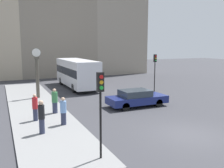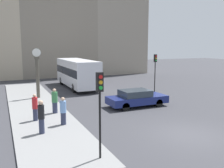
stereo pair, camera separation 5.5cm
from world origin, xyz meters
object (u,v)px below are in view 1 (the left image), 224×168
at_px(traffic_light_near, 100,97).
at_px(street_clock, 37,73).
at_px(bus_distant, 77,72).
at_px(pedestrian_black_jacket, 42,117).
at_px(traffic_light_far, 155,65).
at_px(pedestrian_red_top, 35,107).
at_px(sedan_car, 137,98).
at_px(pedestrian_blue_stripe, 63,111).
at_px(pedestrian_green_hoodie, 55,101).

xyz_separation_m(traffic_light_near, street_clock, (-0.62, 13.26, -0.39)).
bearing_deg(bus_distant, pedestrian_black_jacket, -113.34).
height_order(traffic_light_far, pedestrian_red_top, traffic_light_far).
height_order(sedan_car, traffic_light_near, traffic_light_near).
bearing_deg(sedan_car, pedestrian_blue_stripe, -158.86).
bearing_deg(pedestrian_red_top, pedestrian_green_hoodie, 40.80).
xyz_separation_m(sedan_car, pedestrian_red_top, (-7.59, -0.93, 0.27)).
xyz_separation_m(pedestrian_green_hoodie, pedestrian_black_jacket, (-1.43, -3.71, 0.08)).
bearing_deg(traffic_light_far, pedestrian_green_hoodie, -159.13).
distance_m(traffic_light_near, street_clock, 13.28).
bearing_deg(pedestrian_red_top, street_clock, 80.79).
xyz_separation_m(sedan_car, traffic_light_near, (-5.86, -7.31, 1.97)).
bearing_deg(pedestrian_black_jacket, bus_distant, 66.66).
bearing_deg(street_clock, traffic_light_far, -7.96).
height_order(traffic_light_near, pedestrian_black_jacket, traffic_light_near).
distance_m(traffic_light_far, pedestrian_red_top, 13.40).
height_order(sedan_car, pedestrian_blue_stripe, pedestrian_blue_stripe).
distance_m(traffic_light_far, street_clock, 11.17).
bearing_deg(pedestrian_black_jacket, pedestrian_red_top, 90.18).
distance_m(traffic_light_far, pedestrian_green_hoodie, 11.62).
xyz_separation_m(sedan_car, pedestrian_black_jacket, (-7.59, -3.40, 0.35)).
distance_m(bus_distant, pedestrian_black_jacket, 14.81).
distance_m(sedan_car, pedestrian_red_top, 7.66).
relative_size(bus_distant, pedestrian_red_top, 5.39).
distance_m(street_clock, pedestrian_green_hoodie, 5.79).
bearing_deg(pedestrian_blue_stripe, street_clock, 91.81).
bearing_deg(traffic_light_far, bus_distant, 137.43).
xyz_separation_m(pedestrian_red_top, pedestrian_green_hoodie, (1.44, 1.24, 0.01)).
relative_size(pedestrian_red_top, pedestrian_blue_stripe, 1.02).
relative_size(pedestrian_blue_stripe, pedestrian_green_hoodie, 0.96).
relative_size(traffic_light_far, pedestrian_green_hoodie, 2.25).
height_order(pedestrian_green_hoodie, pedestrian_black_jacket, pedestrian_black_jacket).
height_order(pedestrian_blue_stripe, pedestrian_green_hoodie, pedestrian_green_hoodie).
relative_size(traffic_light_near, pedestrian_red_top, 2.14).
bearing_deg(street_clock, pedestrian_blue_stripe, -88.19).
distance_m(sedan_car, traffic_light_near, 9.57).
relative_size(street_clock, pedestrian_green_hoodie, 2.57).
bearing_deg(pedestrian_green_hoodie, pedestrian_black_jacket, -111.06).
bearing_deg(bus_distant, traffic_light_far, -42.57).
relative_size(pedestrian_red_top, pedestrian_green_hoodie, 0.98).
bearing_deg(traffic_light_near, traffic_light_far, 48.32).
height_order(sedan_car, bus_distant, bus_distant).
relative_size(sedan_car, pedestrian_black_jacket, 2.59).
distance_m(pedestrian_red_top, pedestrian_black_jacket, 2.47).
bearing_deg(pedestrian_blue_stripe, traffic_light_far, 32.23).
distance_m(traffic_light_near, traffic_light_far, 15.68).
bearing_deg(sedan_car, traffic_light_far, 43.89).
relative_size(bus_distant, traffic_light_far, 2.35).
xyz_separation_m(bus_distant, traffic_light_far, (6.30, -5.78, 0.95)).
distance_m(bus_distant, pedestrian_green_hoodie, 10.85).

